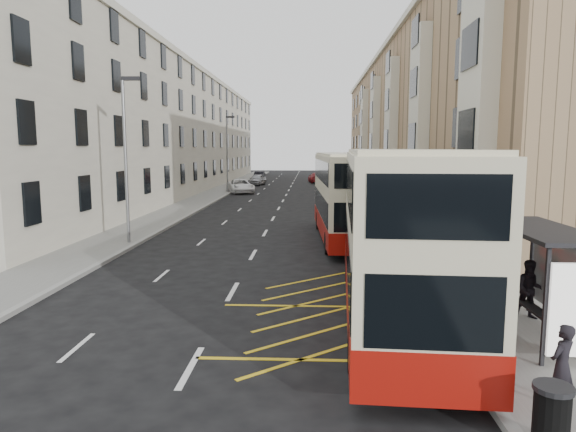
{
  "coord_description": "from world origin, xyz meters",
  "views": [
    {
      "loc": [
        2.63,
        -12.58,
        4.76
      ],
      "look_at": [
        1.66,
        8.32,
        1.99
      ],
      "focal_mm": 32.0,
      "sensor_mm": 36.0,
      "label": 1
    }
  ],
  "objects_px": {
    "street_lamp_near": "(126,151)",
    "car_silver": "(257,180)",
    "pedestrian_mid": "(530,290)",
    "street_lamp_far": "(227,150)",
    "double_decker_rear": "(345,196)",
    "litter_bin": "(552,415)",
    "white_van": "(240,186)",
    "double_decker_front": "(396,233)",
    "car_dark": "(259,176)",
    "car_red": "(316,178)",
    "bus_shelter": "(552,260)",
    "pedestrian_near": "(562,366)",
    "pedestrian_far": "(486,269)"
  },
  "relations": [
    {
      "from": "pedestrian_far",
      "to": "white_van",
      "type": "xyz_separation_m",
      "value": [
        -13.17,
        38.78,
        -0.25
      ]
    },
    {
      "from": "pedestrian_mid",
      "to": "double_decker_front",
      "type": "bearing_deg",
      "value": -175.99
    },
    {
      "from": "bus_shelter",
      "to": "double_decker_front",
      "type": "xyz_separation_m",
      "value": [
        -3.34,
        2.04,
        0.27
      ]
    },
    {
      "from": "pedestrian_far",
      "to": "car_dark",
      "type": "height_order",
      "value": "pedestrian_far"
    },
    {
      "from": "double_decker_front",
      "to": "pedestrian_near",
      "type": "height_order",
      "value": "double_decker_front"
    },
    {
      "from": "street_lamp_far",
      "to": "double_decker_rear",
      "type": "height_order",
      "value": "street_lamp_far"
    },
    {
      "from": "street_lamp_near",
      "to": "pedestrian_far",
      "type": "bearing_deg",
      "value": -30.68
    },
    {
      "from": "street_lamp_near",
      "to": "car_silver",
      "type": "bearing_deg",
      "value": 87.48
    },
    {
      "from": "bus_shelter",
      "to": "pedestrian_mid",
      "type": "bearing_deg",
      "value": 82.12
    },
    {
      "from": "bus_shelter",
      "to": "car_red",
      "type": "relative_size",
      "value": 0.88
    },
    {
      "from": "double_decker_rear",
      "to": "litter_bin",
      "type": "xyz_separation_m",
      "value": [
        1.98,
        -18.93,
        -1.63
      ]
    },
    {
      "from": "bus_shelter",
      "to": "double_decker_front",
      "type": "relative_size",
      "value": 0.35
    },
    {
      "from": "pedestrian_far",
      "to": "car_red",
      "type": "bearing_deg",
      "value": -67.44
    },
    {
      "from": "bus_shelter",
      "to": "pedestrian_mid",
      "type": "height_order",
      "value": "bus_shelter"
    },
    {
      "from": "double_decker_front",
      "to": "pedestrian_far",
      "type": "xyz_separation_m",
      "value": [
        3.12,
        1.77,
        -1.42
      ]
    },
    {
      "from": "double_decker_front",
      "to": "litter_bin",
      "type": "relative_size",
      "value": 11.91
    },
    {
      "from": "double_decker_rear",
      "to": "litter_bin",
      "type": "relative_size",
      "value": 11.34
    },
    {
      "from": "pedestrian_mid",
      "to": "car_silver",
      "type": "bearing_deg",
      "value": 114.92
    },
    {
      "from": "double_decker_rear",
      "to": "car_red",
      "type": "height_order",
      "value": "double_decker_rear"
    },
    {
      "from": "street_lamp_far",
      "to": "pedestrian_mid",
      "type": "xyz_separation_m",
      "value": [
        14.92,
        -40.79,
        -3.68
      ]
    },
    {
      "from": "litter_bin",
      "to": "white_van",
      "type": "bearing_deg",
      "value": 103.59
    },
    {
      "from": "bus_shelter",
      "to": "street_lamp_near",
      "type": "relative_size",
      "value": 0.53
    },
    {
      "from": "car_silver",
      "to": "car_red",
      "type": "distance_m",
      "value": 9.4
    },
    {
      "from": "car_silver",
      "to": "bus_shelter",
      "type": "bearing_deg",
      "value": -67.46
    },
    {
      "from": "bus_shelter",
      "to": "street_lamp_far",
      "type": "distance_m",
      "value": 44.94
    },
    {
      "from": "street_lamp_far",
      "to": "white_van",
      "type": "height_order",
      "value": "street_lamp_far"
    },
    {
      "from": "pedestrian_near",
      "to": "car_red",
      "type": "relative_size",
      "value": 0.31
    },
    {
      "from": "double_decker_front",
      "to": "litter_bin",
      "type": "height_order",
      "value": "double_decker_front"
    },
    {
      "from": "double_decker_rear",
      "to": "white_van",
      "type": "bearing_deg",
      "value": 105.88
    },
    {
      "from": "street_lamp_near",
      "to": "litter_bin",
      "type": "relative_size",
      "value": 7.94
    },
    {
      "from": "double_decker_front",
      "to": "car_dark",
      "type": "xyz_separation_m",
      "value": [
        -10.2,
        61.94,
        -1.75
      ]
    },
    {
      "from": "bus_shelter",
      "to": "litter_bin",
      "type": "height_order",
      "value": "bus_shelter"
    },
    {
      "from": "street_lamp_far",
      "to": "double_decker_rear",
      "type": "bearing_deg",
      "value": -69.07
    },
    {
      "from": "street_lamp_near",
      "to": "litter_bin",
      "type": "height_order",
      "value": "street_lamp_near"
    },
    {
      "from": "pedestrian_far",
      "to": "car_silver",
      "type": "xyz_separation_m",
      "value": [
        -12.63,
        50.49,
        -0.26
      ]
    },
    {
      "from": "double_decker_rear",
      "to": "pedestrian_far",
      "type": "relative_size",
      "value": 6.81
    },
    {
      "from": "double_decker_rear",
      "to": "pedestrian_far",
      "type": "distance_m",
      "value": 11.27
    },
    {
      "from": "car_dark",
      "to": "street_lamp_near",
      "type": "bearing_deg",
      "value": -87.68
    },
    {
      "from": "double_decker_front",
      "to": "white_van",
      "type": "distance_m",
      "value": 41.8
    },
    {
      "from": "litter_bin",
      "to": "pedestrian_mid",
      "type": "height_order",
      "value": "pedestrian_mid"
    },
    {
      "from": "white_van",
      "to": "car_silver",
      "type": "distance_m",
      "value": 11.72
    },
    {
      "from": "car_dark",
      "to": "car_red",
      "type": "relative_size",
      "value": 0.82
    },
    {
      "from": "street_lamp_near",
      "to": "pedestrian_mid",
      "type": "relative_size",
      "value": 4.94
    },
    {
      "from": "car_silver",
      "to": "car_dark",
      "type": "xyz_separation_m",
      "value": [
        -0.69,
        9.68,
        -0.07
      ]
    },
    {
      "from": "car_dark",
      "to": "car_red",
      "type": "distance_m",
      "value": 9.56
    },
    {
      "from": "car_silver",
      "to": "car_red",
      "type": "relative_size",
      "value": 0.88
    },
    {
      "from": "bus_shelter",
      "to": "pedestrian_near",
      "type": "distance_m",
      "value": 3.69
    },
    {
      "from": "bus_shelter",
      "to": "street_lamp_far",
      "type": "relative_size",
      "value": 0.53
    },
    {
      "from": "bus_shelter",
      "to": "white_van",
      "type": "relative_size",
      "value": 0.8
    },
    {
      "from": "pedestrian_far",
      "to": "white_van",
      "type": "distance_m",
      "value": 40.95
    }
  ]
}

